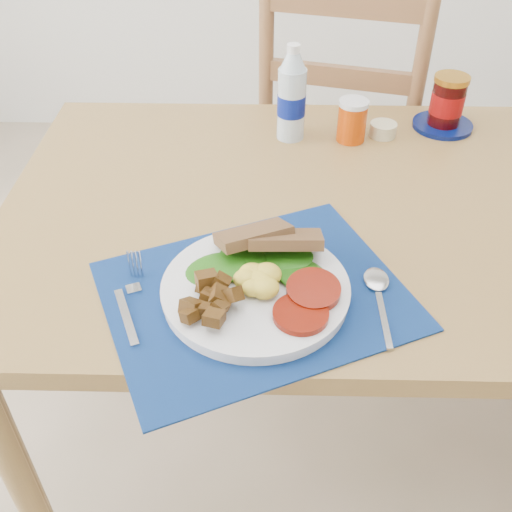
{
  "coord_description": "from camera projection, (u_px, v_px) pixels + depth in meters",
  "views": [
    {
      "loc": [
        -0.16,
        -0.81,
        1.44
      ],
      "look_at": [
        -0.18,
        -0.04,
        0.8
      ],
      "focal_mm": 42.0,
      "sensor_mm": 36.0,
      "label": 1
    }
  ],
  "objects": [
    {
      "name": "jam_on_saucer",
      "position": [
        447.0,
        105.0,
        1.43
      ],
      "size": [
        0.14,
        0.14,
        0.13
      ],
      "color": "#040F49",
      "rests_on": "table"
    },
    {
      "name": "fork",
      "position": [
        131.0,
        298.0,
        0.99
      ],
      "size": [
        0.06,
        0.19,
        0.0
      ],
      "rotation": [
        0.0,
        0.0,
        0.4
      ],
      "color": "#B2B5BA",
      "rests_on": "placemat"
    },
    {
      "name": "spoon",
      "position": [
        378.0,
        292.0,
        1.0
      ],
      "size": [
        0.04,
        0.19,
        0.01
      ],
      "rotation": [
        0.0,
        0.0,
        0.01
      ],
      "color": "#B2B5BA",
      "rests_on": "placemat"
    },
    {
      "name": "water_bottle",
      "position": [
        292.0,
        98.0,
        1.36
      ],
      "size": [
        0.07,
        0.07,
        0.22
      ],
      "color": "#ADBFCC",
      "rests_on": "table"
    },
    {
      "name": "table",
      "position": [
        345.0,
        236.0,
        1.26
      ],
      "size": [
        1.4,
        0.9,
        0.75
      ],
      "color": "brown",
      "rests_on": "ground"
    },
    {
      "name": "ground",
      "position": [
        327.0,
        489.0,
        1.53
      ],
      "size": [
        4.0,
        4.0,
        0.0
      ],
      "primitive_type": "plane",
      "color": "gray",
      "rests_on": "ground"
    },
    {
      "name": "breakfast_plate",
      "position": [
        252.0,
        287.0,
        0.98
      ],
      "size": [
        0.31,
        0.31,
        0.07
      ],
      "rotation": [
        0.0,
        0.0,
        0.27
      ],
      "color": "silver",
      "rests_on": "placemat"
    },
    {
      "name": "juice_glass",
      "position": [
        352.0,
        122.0,
        1.39
      ],
      "size": [
        0.07,
        0.07,
        0.09
      ],
      "primitive_type": "cylinder",
      "color": "#B93904",
      "rests_on": "table"
    },
    {
      "name": "chair_far",
      "position": [
        342.0,
        114.0,
        1.8
      ],
      "size": [
        0.56,
        0.55,
        1.26
      ],
      "rotation": [
        0.0,
        0.0,
        2.89
      ],
      "color": "brown",
      "rests_on": "ground"
    },
    {
      "name": "ramekin",
      "position": [
        383.0,
        130.0,
        1.42
      ],
      "size": [
        0.06,
        0.06,
        0.03
      ],
      "primitive_type": "cylinder",
      "color": "beige",
      "rests_on": "table"
    },
    {
      "name": "placemat",
      "position": [
        255.0,
        295.0,
        1.0
      ],
      "size": [
        0.59,
        0.54,
        0.0
      ],
      "primitive_type": "cube",
      "rotation": [
        0.0,
        0.0,
        0.42
      ],
      "color": "black",
      "rests_on": "table"
    }
  ]
}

